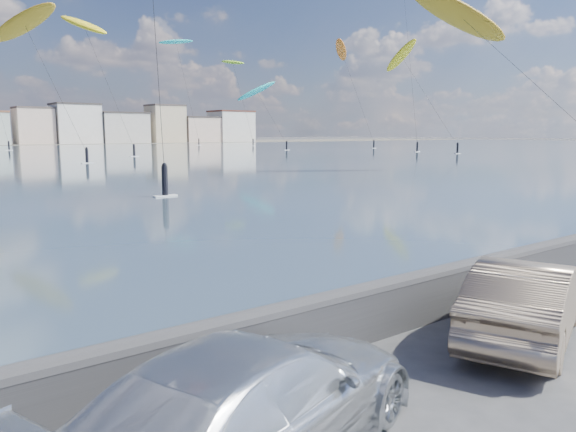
{
  "coord_description": "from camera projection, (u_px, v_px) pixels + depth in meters",
  "views": [
    {
      "loc": [
        -5.31,
        -4.13,
        3.74
      ],
      "look_at": [
        1.0,
        4.0,
        2.2
      ],
      "focal_mm": 35.0,
      "sensor_mm": 36.0,
      "label": 1
    }
  ],
  "objects": [
    {
      "name": "seawall",
      "position": [
        288.0,
        330.0,
        9.03
      ],
      "size": [
        400.0,
        0.36,
        1.08
      ],
      "color": "#28282B",
      "rests_on": "ground"
    },
    {
      "name": "kitesurfer_15",
      "position": [
        459.0,
        15.0,
        53.35
      ],
      "size": [
        10.24,
        18.91,
        18.1
      ],
      "color": "#BF8C19",
      "rests_on": "ground"
    },
    {
      "name": "kitesurfer_0",
      "position": [
        24.0,
        24.0,
        70.21
      ],
      "size": [
        8.77,
        13.78,
        20.39
      ],
      "color": "#BF8C19",
      "rests_on": "ground"
    },
    {
      "name": "kitesurfer_7",
      "position": [
        233.0,
        63.0,
        154.51
      ],
      "size": [
        5.16,
        10.98,
        24.09
      ],
      "color": "#8CD826",
      "rests_on": "ground"
    },
    {
      "name": "kitesurfer_5",
      "position": [
        402.0,
        57.0,
        107.02
      ],
      "size": [
        3.91,
        18.56,
        21.28
      ],
      "color": "yellow",
      "rests_on": "ground"
    },
    {
      "name": "kitesurfer_11",
      "position": [
        341.0,
        51.0,
        134.44
      ],
      "size": [
        8.93,
        14.1,
        26.2
      ],
      "color": "orange",
      "rests_on": "ground"
    },
    {
      "name": "kitesurfer_16",
      "position": [
        257.0,
        91.0,
        130.36
      ],
      "size": [
        10.72,
        18.43,
        16.41
      ],
      "color": "#19BFBF",
      "rests_on": "ground"
    },
    {
      "name": "car_silver",
      "position": [
        252.0,
        403.0,
        6.26
      ],
      "size": [
        5.57,
        3.61,
        1.5
      ],
      "primitive_type": "imported",
      "rotation": [
        0.0,
        0.0,
        1.89
      ],
      "color": "silver",
      "rests_on": "ground"
    },
    {
      "name": "car_champagne",
      "position": [
        526.0,
        299.0,
        10.17
      ],
      "size": [
        4.73,
        3.05,
        1.47
      ],
      "primitive_type": "imported",
      "rotation": [
        0.0,
        0.0,
        1.94
      ],
      "color": "tan",
      "rests_on": "ground"
    },
    {
      "name": "kitesurfer_4",
      "position": [
        176.0,
        43.0,
        160.37
      ],
      "size": [
        10.67,
        8.76,
        30.65
      ],
      "color": "#19BFBF",
      "rests_on": "ground"
    },
    {
      "name": "kitesurfer_9",
      "position": [
        84.0,
        26.0,
        90.14
      ],
      "size": [
        7.31,
        16.15,
        23.3
      ],
      "color": "yellow",
      "rests_on": "ground"
    }
  ]
}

